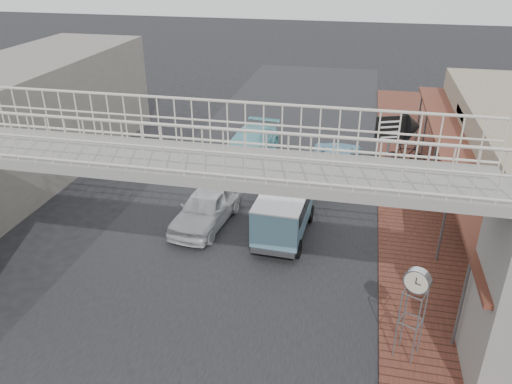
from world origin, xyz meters
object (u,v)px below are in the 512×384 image
at_px(dark_sedan, 283,189).
at_px(arrow_sign, 410,128).
at_px(white_hatchback, 206,207).
at_px(angkot_far, 249,144).
at_px(angkot_van, 284,209).
at_px(angkot_curb, 337,160).
at_px(street_clock, 417,285).
at_px(motorcycle_far, 405,155).
at_px(motorcycle_near, 390,172).

bearing_deg(dark_sedan, arrow_sign, 27.65).
relative_size(white_hatchback, angkot_far, 0.84).
bearing_deg(angkot_van, angkot_curb, 78.88).
height_order(angkot_far, street_clock, street_clock).
distance_m(angkot_far, street_clock, 14.25).
height_order(white_hatchback, dark_sedan, dark_sedan).
distance_m(angkot_curb, angkot_far, 4.52).
bearing_deg(angkot_curb, arrow_sign, 155.41).
bearing_deg(angkot_curb, motorcycle_far, -160.61).
bearing_deg(motorcycle_far, motorcycle_near, 160.31).
xyz_separation_m(motorcycle_far, street_clock, (-0.56, -12.60, 1.63)).
relative_size(white_hatchback, motorcycle_far, 2.20).
distance_m(street_clock, arrow_sign, 10.17).
relative_size(dark_sedan, angkot_van, 1.26).
bearing_deg(angkot_far, street_clock, -52.93).
xyz_separation_m(angkot_far, motorcycle_far, (7.54, 0.28, -0.05)).
xyz_separation_m(motorcycle_far, arrow_sign, (-0.22, -2.45, 2.18)).
xyz_separation_m(white_hatchback, angkot_van, (3.02, -0.32, 0.45)).
bearing_deg(white_hatchback, arrow_sign, 38.66).
distance_m(dark_sedan, angkot_curb, 4.24).
relative_size(angkot_far, motorcycle_far, 2.61).
distance_m(angkot_curb, street_clock, 11.71).
relative_size(white_hatchback, arrow_sign, 1.21).
distance_m(angkot_far, motorcycle_far, 7.54).
bearing_deg(street_clock, angkot_van, 151.39).
relative_size(angkot_van, motorcycle_near, 2.12).
bearing_deg(arrow_sign, street_clock, -113.48).
bearing_deg(arrow_sign, motorcycle_near, 114.98).
relative_size(motorcycle_near, motorcycle_far, 0.96).
bearing_deg(street_clock, arrow_sign, 111.61).
distance_m(motorcycle_far, arrow_sign, 3.29).
height_order(angkot_curb, arrow_sign, arrow_sign).
height_order(dark_sedan, arrow_sign, arrow_sign).
bearing_deg(angkot_curb, white_hatchback, 48.96).
distance_m(angkot_van, motorcycle_near, 6.69).
bearing_deg(motorcycle_far, dark_sedan, 136.68).
distance_m(angkot_van, motorcycle_far, 8.72).
relative_size(angkot_van, motorcycle_far, 2.02).
height_order(angkot_van, motorcycle_far, angkot_van).
relative_size(angkot_far, arrow_sign, 1.43).
xyz_separation_m(dark_sedan, motorcycle_far, (5.01, 5.09, -0.12)).
bearing_deg(street_clock, angkot_far, 143.04).
height_order(angkot_van, street_clock, street_clock).
height_order(motorcycle_far, street_clock, street_clock).
relative_size(motorcycle_far, street_clock, 0.71).
relative_size(dark_sedan, arrow_sign, 1.40).
bearing_deg(arrow_sign, angkot_curb, 136.85).
bearing_deg(angkot_far, angkot_van, -60.12).
distance_m(dark_sedan, street_clock, 8.86).
distance_m(angkot_far, angkot_van, 7.69).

